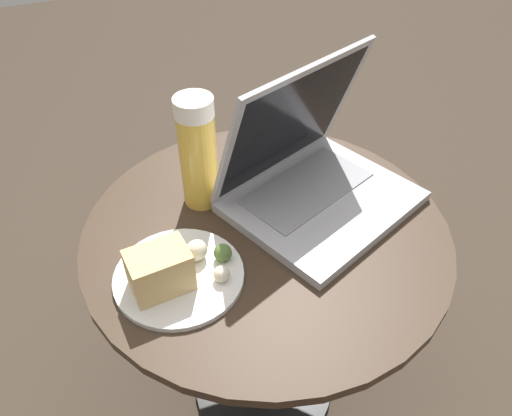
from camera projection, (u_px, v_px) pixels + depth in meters
name	position (u px, v px, depth m)	size (l,w,h in m)	color
ground_plane	(263.00, 385.00, 1.22)	(6.00, 6.00, 0.00)	#382D23
table	(265.00, 281.00, 0.96)	(0.64, 0.64, 0.54)	black
laptop	(311.00, 175.00, 0.89)	(0.38, 0.35, 0.26)	#B2B2B7
beer_glass	(198.00, 153.00, 0.85)	(0.07, 0.07, 0.21)	gold
snack_plate	(174.00, 271.00, 0.76)	(0.20, 0.20, 0.08)	silver
fork	(166.00, 294.00, 0.76)	(0.14, 0.13, 0.00)	#B2B2B7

